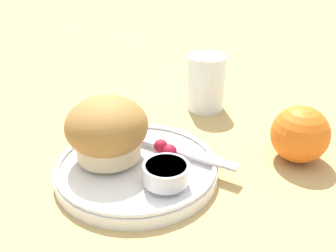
{
  "coord_description": "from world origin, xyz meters",
  "views": [
    {
      "loc": [
        0.3,
        -0.22,
        0.27
      ],
      "look_at": [
        -0.01,
        0.04,
        0.06
      ],
      "focal_mm": 40.0,
      "sensor_mm": 36.0,
      "label": 1
    }
  ],
  "objects_px": {
    "muffin": "(107,130)",
    "juice_glass": "(206,83)",
    "orange_fruit": "(300,134)",
    "butter_knife": "(171,148)"
  },
  "relations": [
    {
      "from": "muffin",
      "to": "juice_glass",
      "type": "relative_size",
      "value": 1.1
    },
    {
      "from": "muffin",
      "to": "butter_knife",
      "type": "xyz_separation_m",
      "value": [
        0.04,
        0.07,
        -0.03
      ]
    },
    {
      "from": "muffin",
      "to": "butter_knife",
      "type": "bearing_deg",
      "value": 60.02
    },
    {
      "from": "muffin",
      "to": "orange_fruit",
      "type": "relative_size",
      "value": 1.34
    },
    {
      "from": "muffin",
      "to": "juice_glass",
      "type": "height_order",
      "value": "muffin"
    },
    {
      "from": "orange_fruit",
      "to": "juice_glass",
      "type": "distance_m",
      "value": 0.19
    },
    {
      "from": "orange_fruit",
      "to": "juice_glass",
      "type": "relative_size",
      "value": 0.82
    },
    {
      "from": "juice_glass",
      "to": "butter_knife",
      "type": "bearing_deg",
      "value": -60.53
    },
    {
      "from": "butter_knife",
      "to": "orange_fruit",
      "type": "distance_m",
      "value": 0.16
    },
    {
      "from": "orange_fruit",
      "to": "muffin",
      "type": "bearing_deg",
      "value": -125.87
    }
  ]
}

